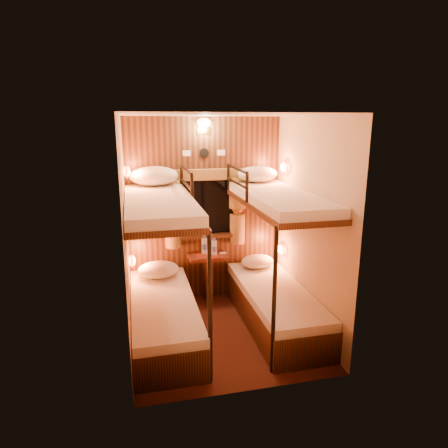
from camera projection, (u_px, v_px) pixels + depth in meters
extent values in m
plane|color=#33140D|center=(222.00, 332.00, 4.55)|extent=(2.10, 2.10, 0.00)
plane|color=silver|center=(222.00, 115.00, 3.96)|extent=(2.10, 2.10, 0.00)
plane|color=#C6B293|center=(204.00, 210.00, 5.25)|extent=(2.40, 0.00, 2.40)
plane|color=#C6B293|center=(251.00, 264.00, 3.27)|extent=(2.40, 0.00, 2.40)
plane|color=#C6B293|center=(126.00, 237.00, 4.04)|extent=(0.00, 2.40, 2.40)
plane|color=#C6B293|center=(309.00, 226.00, 4.48)|extent=(0.00, 2.40, 2.40)
cube|color=black|center=(205.00, 211.00, 5.23)|extent=(2.00, 0.03, 2.40)
cube|color=black|center=(164.00, 322.00, 4.43)|extent=(0.70, 1.90, 0.35)
cube|color=white|center=(163.00, 303.00, 4.38)|extent=(0.68, 1.88, 0.10)
cube|color=black|center=(159.00, 210.00, 4.12)|extent=(0.70, 1.90, 0.06)
cube|color=white|center=(159.00, 202.00, 4.10)|extent=(0.68, 1.88, 0.10)
cylinder|color=black|center=(210.00, 309.00, 3.53)|extent=(0.04, 0.04, 1.45)
cylinder|color=black|center=(182.00, 179.00, 4.98)|extent=(0.04, 0.04, 0.32)
cylinder|color=black|center=(192.00, 190.00, 4.18)|extent=(0.04, 0.04, 0.32)
cylinder|color=black|center=(186.00, 170.00, 4.54)|extent=(0.04, 0.85, 0.04)
cylinder|color=black|center=(186.00, 185.00, 4.58)|extent=(0.03, 0.85, 0.03)
cube|color=black|center=(274.00, 310.00, 4.72)|extent=(0.70, 1.90, 0.35)
cube|color=white|center=(275.00, 292.00, 4.66)|extent=(0.68, 1.88, 0.10)
cube|color=black|center=(278.00, 204.00, 4.40)|extent=(0.70, 1.90, 0.06)
cube|color=white|center=(278.00, 197.00, 4.38)|extent=(0.68, 1.88, 0.10)
cylinder|color=black|center=(274.00, 302.00, 3.66)|extent=(0.04, 0.04, 1.45)
cylinder|color=black|center=(228.00, 177.00, 5.11)|extent=(0.04, 0.04, 0.32)
cylinder|color=black|center=(247.00, 188.00, 4.31)|extent=(0.04, 0.04, 0.32)
cylinder|color=black|center=(237.00, 169.00, 4.67)|extent=(0.04, 0.85, 0.04)
cylinder|color=black|center=(237.00, 183.00, 4.71)|extent=(0.03, 0.85, 0.03)
cube|color=black|center=(205.00, 207.00, 5.20)|extent=(0.98, 0.02, 0.78)
cube|color=black|center=(205.00, 207.00, 5.19)|extent=(0.90, 0.01, 0.70)
cube|color=black|center=(206.00, 236.00, 5.25)|extent=(1.00, 0.12, 0.04)
cube|color=olive|center=(205.00, 175.00, 5.06)|extent=(1.10, 0.06, 0.14)
cylinder|color=olive|center=(172.00, 196.00, 5.02)|extent=(0.22, 0.22, 0.40)
cylinder|color=olive|center=(172.00, 213.00, 5.08)|extent=(0.11, 0.11, 0.12)
cylinder|color=olive|center=(173.00, 232.00, 5.14)|extent=(0.20, 0.20, 0.40)
torus|color=#C48B39|center=(172.00, 213.00, 5.08)|extent=(0.14, 0.14, 0.02)
cylinder|color=olive|center=(238.00, 193.00, 5.21)|extent=(0.22, 0.22, 0.40)
cylinder|color=olive|center=(237.00, 210.00, 5.27)|extent=(0.11, 0.11, 0.12)
cylinder|color=olive|center=(237.00, 228.00, 5.33)|extent=(0.20, 0.20, 0.40)
torus|color=#C48B39|center=(237.00, 210.00, 5.27)|extent=(0.14, 0.14, 0.02)
cylinder|color=black|center=(204.00, 153.00, 5.03)|extent=(0.12, 0.02, 0.12)
cube|color=silver|center=(187.00, 153.00, 4.98)|extent=(0.10, 0.01, 0.07)
cube|color=silver|center=(221.00, 153.00, 5.08)|extent=(0.10, 0.01, 0.07)
cube|color=#C48B39|center=(204.00, 131.00, 4.96)|extent=(0.18, 0.01, 0.08)
ellipsoid|color=#FFCC8C|center=(204.00, 123.00, 4.92)|extent=(0.18, 0.09, 0.11)
ellipsoid|color=#FF6026|center=(132.00, 261.00, 4.83)|extent=(0.08, 0.20, 0.13)
torus|color=#C48B39|center=(132.00, 261.00, 4.83)|extent=(0.02, 0.17, 0.17)
ellipsoid|color=#FF6026|center=(127.00, 171.00, 4.56)|extent=(0.08, 0.20, 0.13)
torus|color=#C48B39|center=(127.00, 171.00, 4.56)|extent=(0.02, 0.17, 0.17)
ellipsoid|color=#FF6026|center=(281.00, 249.00, 5.25)|extent=(0.08, 0.20, 0.13)
torus|color=#C48B39|center=(281.00, 249.00, 5.25)|extent=(0.02, 0.17, 0.17)
ellipsoid|color=#FF6026|center=(284.00, 167.00, 4.98)|extent=(0.08, 0.20, 0.13)
torus|color=#C48B39|center=(284.00, 167.00, 4.98)|extent=(0.02, 0.17, 0.17)
cube|color=#501612|center=(208.00, 256.00, 5.20)|extent=(0.50, 0.34, 0.04)
cube|color=black|center=(208.00, 280.00, 5.28)|extent=(0.08, 0.30, 0.61)
cube|color=maroon|center=(208.00, 255.00, 5.19)|extent=(0.30, 0.34, 0.01)
cylinder|color=#99BFE5|center=(204.00, 246.00, 5.22)|extent=(0.07, 0.07, 0.21)
cylinder|color=#3950AD|center=(204.00, 247.00, 5.22)|extent=(0.07, 0.07, 0.07)
cylinder|color=#3950AD|center=(204.00, 236.00, 5.19)|extent=(0.04, 0.04, 0.03)
cylinder|color=#99BFE5|center=(214.00, 248.00, 5.16)|extent=(0.06, 0.06, 0.20)
cylinder|color=#3950AD|center=(214.00, 249.00, 5.16)|extent=(0.07, 0.07, 0.07)
cylinder|color=#3950AD|center=(214.00, 239.00, 5.13)|extent=(0.04, 0.04, 0.03)
cube|color=silver|center=(223.00, 253.00, 5.26)|extent=(0.09, 0.07, 0.01)
cube|color=silver|center=(210.00, 254.00, 5.22)|extent=(0.09, 0.08, 0.01)
ellipsoid|color=silver|center=(158.00, 270.00, 4.94)|extent=(0.51, 0.36, 0.20)
ellipsoid|color=silver|center=(257.00, 261.00, 5.27)|extent=(0.44, 0.31, 0.17)
ellipsoid|color=silver|center=(154.00, 176.00, 4.78)|extent=(0.58, 0.42, 0.23)
ellipsoid|color=silver|center=(257.00, 174.00, 5.06)|extent=(0.51, 0.37, 0.20)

